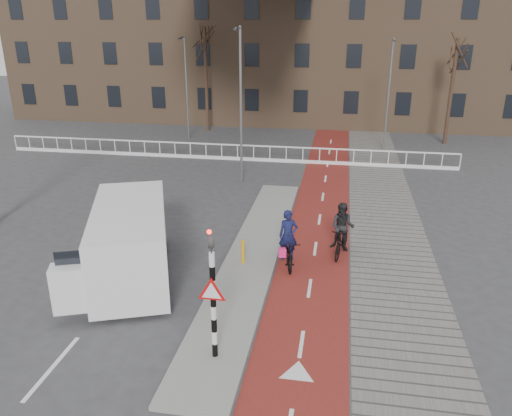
# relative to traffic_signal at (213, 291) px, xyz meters

# --- Properties ---
(ground) EXTENTS (120.00, 120.00, 0.00)m
(ground) POSITION_rel_traffic_signal_xyz_m (0.60, 2.02, -1.99)
(ground) COLOR #38383A
(ground) RESTS_ON ground
(bike_lane) EXTENTS (2.50, 60.00, 0.01)m
(bike_lane) POSITION_rel_traffic_signal_xyz_m (2.10, 12.02, -1.98)
(bike_lane) COLOR maroon
(bike_lane) RESTS_ON ground
(sidewalk) EXTENTS (3.00, 60.00, 0.01)m
(sidewalk) POSITION_rel_traffic_signal_xyz_m (4.90, 12.02, -1.98)
(sidewalk) COLOR slate
(sidewalk) RESTS_ON ground
(curb_island) EXTENTS (1.80, 16.00, 0.12)m
(curb_island) POSITION_rel_traffic_signal_xyz_m (-0.10, 6.02, -1.93)
(curb_island) COLOR gray
(curb_island) RESTS_ON ground
(traffic_signal) EXTENTS (0.80, 0.80, 3.68)m
(traffic_signal) POSITION_rel_traffic_signal_xyz_m (0.00, 0.00, 0.00)
(traffic_signal) COLOR black
(traffic_signal) RESTS_ON curb_island
(bollard) EXTENTS (0.12, 0.12, 0.86)m
(bollard) POSITION_rel_traffic_signal_xyz_m (-0.31, 5.19, -1.44)
(bollard) COLOR orange
(bollard) RESTS_ON curb_island
(cyclist_near) EXTENTS (1.13, 2.06, 2.03)m
(cyclist_near) POSITION_rel_traffic_signal_xyz_m (1.22, 5.52, -1.30)
(cyclist_near) COLOR black
(cyclist_near) RESTS_ON bike_lane
(cyclist_far) EXTENTS (0.98, 1.94, 2.01)m
(cyclist_far) POSITION_rel_traffic_signal_xyz_m (3.05, 6.63, -1.15)
(cyclist_far) COLOR black
(cyclist_far) RESTS_ON bike_lane
(van) EXTENTS (4.12, 6.09, 2.43)m
(van) POSITION_rel_traffic_signal_xyz_m (-3.78, 3.83, -0.71)
(van) COLOR white
(van) RESTS_ON ground
(railing) EXTENTS (28.00, 0.10, 0.99)m
(railing) POSITION_rel_traffic_signal_xyz_m (-4.40, 19.02, -1.68)
(railing) COLOR silver
(railing) RESTS_ON ground
(townhouse_row) EXTENTS (46.00, 10.00, 15.90)m
(townhouse_row) POSITION_rel_traffic_signal_xyz_m (-2.40, 34.02, 5.82)
(townhouse_row) COLOR #7F6047
(townhouse_row) RESTS_ON ground
(tree_mid) EXTENTS (0.25, 0.25, 7.63)m
(tree_mid) POSITION_rel_traffic_signal_xyz_m (-7.51, 27.30, 1.82)
(tree_mid) COLOR black
(tree_mid) RESTS_ON ground
(tree_right) EXTENTS (0.25, 0.25, 7.01)m
(tree_right) POSITION_rel_traffic_signal_xyz_m (9.93, 25.82, 1.52)
(tree_right) COLOR black
(tree_right) RESTS_ON ground
(streetlight_near) EXTENTS (0.12, 0.12, 7.84)m
(streetlight_near) POSITION_rel_traffic_signal_xyz_m (-2.27, 14.68, 1.93)
(streetlight_near) COLOR slate
(streetlight_near) RESTS_ON ground
(streetlight_left) EXTENTS (0.12, 0.12, 7.11)m
(streetlight_left) POSITION_rel_traffic_signal_xyz_m (-8.16, 24.42, 1.56)
(streetlight_left) COLOR slate
(streetlight_left) RESTS_ON ground
(streetlight_right) EXTENTS (0.12, 0.12, 7.06)m
(streetlight_right) POSITION_rel_traffic_signal_xyz_m (5.64, 23.49, 1.54)
(streetlight_right) COLOR slate
(streetlight_right) RESTS_ON ground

